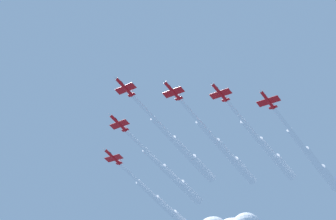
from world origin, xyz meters
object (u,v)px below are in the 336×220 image
jet_port_inner (227,152)px  jet_port_outer (314,160)px  jet_port_mid (268,150)px  jet_starboard_mid (166,207)px  jet_starboard_inner (173,176)px  jet_lead (184,150)px

jet_port_inner → jet_port_outer: (29.73, -14.78, -1.41)m
jet_port_inner → jet_port_outer: size_ratio=1.00×
jet_port_mid → jet_starboard_mid: bearing=110.5°
jet_starboard_mid → jet_port_mid: bearing=-69.5°
jet_port_inner → jet_port_outer: 33.23m
jet_starboard_inner → jet_lead: bearing=-105.6°
jet_port_inner → jet_port_mid: jet_port_mid is taller
jet_starboard_mid → jet_port_outer: size_ratio=0.98×
jet_starboard_inner → jet_port_outer: 54.41m
jet_port_outer → jet_starboard_mid: bearing=122.5°
jet_lead → jet_port_mid: (27.88, -15.89, 0.99)m
jet_port_inner → jet_port_mid: size_ratio=1.04×
jet_starboard_inner → jet_port_inner: bearing=-64.7°
jet_lead → jet_port_outer: jet_lead is taller
jet_starboard_inner → jet_starboard_mid: 17.40m
jet_port_outer → jet_port_inner: bearing=153.6°
jet_starboard_mid → jet_lead: bearing=-108.8°
jet_port_inner → jet_starboard_inner: 24.27m
jet_port_inner → jet_starboard_inner: bearing=115.3°
jet_lead → jet_starboard_mid: 32.41m
jet_lead → jet_starboard_inner: 15.08m
jet_port_inner → jet_port_mid: bearing=-32.1°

